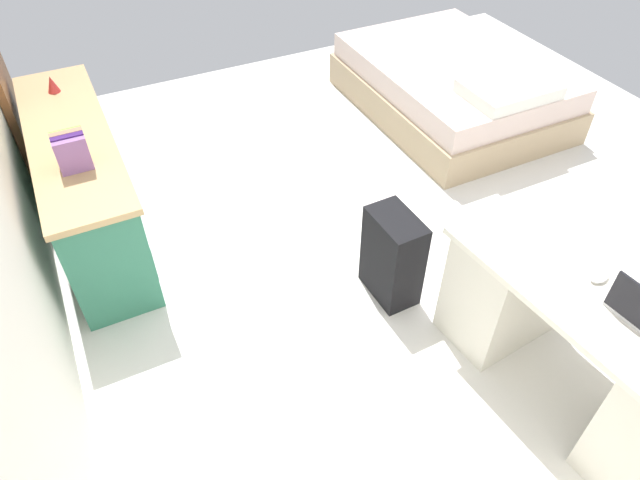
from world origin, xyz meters
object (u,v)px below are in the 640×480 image
at_px(credenza, 86,185).
at_px(figurine_small, 52,84).
at_px(bed, 452,86).
at_px(computer_mouse, 600,277).
at_px(desk, 584,343).
at_px(suitcase_black, 392,257).

bearing_deg(credenza, figurine_small, 0.15).
relative_size(credenza, bed, 0.94).
height_order(credenza, computer_mouse, computer_mouse).
bearing_deg(desk, computer_mouse, -15.98).
bearing_deg(bed, desk, 156.34).
distance_m(desk, figurine_small, 3.54).
xyz_separation_m(desk, figurine_small, (2.93, 1.95, 0.44)).
distance_m(desk, computer_mouse, 0.38).
relative_size(computer_mouse, figurine_small, 0.91).
xyz_separation_m(bed, suitcase_black, (-1.61, 1.60, 0.05)).
height_order(desk, figurine_small, figurine_small).
distance_m(credenza, figurine_small, 0.72).
bearing_deg(computer_mouse, bed, -29.40).
bearing_deg(figurine_small, desk, -146.34).
bearing_deg(credenza, bed, -85.47).
distance_m(computer_mouse, figurine_small, 3.46).
height_order(suitcase_black, figurine_small, figurine_small).
bearing_deg(bed, figurine_small, 84.00).
bearing_deg(bed, computer_mouse, 156.09).
xyz_separation_m(desk, computer_mouse, (0.09, -0.02, 0.37)).
height_order(desk, bed, desk).
bearing_deg(desk, credenza, 39.56).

